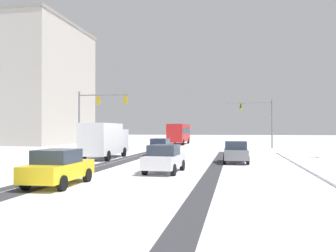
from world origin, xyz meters
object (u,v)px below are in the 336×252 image
car_blue_lead (160,147)px  car_yellow_cab_fourth (58,167)px  bus_oncoming (179,132)px  car_grey_second (236,152)px  traffic_signal_near_left (96,109)px  box_truck_delivery (105,140)px  traffic_signal_far_right (260,115)px  car_white_third (164,159)px

car_blue_lead → car_yellow_cab_fourth: size_ratio=1.01×
car_yellow_cab_fourth → bus_oncoming: bus_oncoming is taller
car_blue_lead → car_grey_second: size_ratio=1.00×
traffic_signal_near_left → box_truck_delivery: size_ratio=0.87×
traffic_signal_near_left → box_truck_delivery: bearing=-60.6°
traffic_signal_far_right → car_grey_second: size_ratio=1.57×
box_truck_delivery → traffic_signal_near_left: bearing=119.4°
traffic_signal_near_left → car_blue_lead: 8.07m
car_blue_lead → car_yellow_cab_fourth: same height
traffic_signal_near_left → car_yellow_cab_fourth: bearing=-71.8°
car_grey_second → box_truck_delivery: box_truck_delivery is taller
bus_oncoming → traffic_signal_near_left: bearing=-101.9°
car_yellow_cab_fourth → box_truck_delivery: size_ratio=0.55×
car_blue_lead → car_grey_second: (7.26, -6.91, 0.00)m
car_blue_lead → car_white_third: (3.19, -13.65, 0.00)m
box_truck_delivery → car_blue_lead: bearing=53.0°
bus_oncoming → car_blue_lead: bearing=-85.2°
car_white_third → car_grey_second: bearing=58.8°
traffic_signal_far_right → bus_oncoming: bearing=141.6°
car_blue_lead → traffic_signal_near_left: bearing=173.8°
box_truck_delivery → bus_oncoming: bearing=86.6°
car_blue_lead → bus_oncoming: bus_oncoming is taller
car_yellow_cab_fourth → car_grey_second: bearing=57.5°
traffic_signal_far_right → box_truck_delivery: bearing=-125.9°
car_grey_second → bus_oncoming: bus_oncoming is taller
traffic_signal_far_right → traffic_signal_near_left: size_ratio=1.00×
bus_oncoming → box_truck_delivery: 29.68m
traffic_signal_far_right → traffic_signal_near_left: bearing=-141.6°
traffic_signal_near_left → traffic_signal_far_right: bearing=38.4°
traffic_signal_far_right → bus_oncoming: 16.17m
traffic_signal_near_left → car_white_third: traffic_signal_near_left is taller
car_blue_lead → car_grey_second: bearing=-43.6°
bus_oncoming → car_grey_second: bearing=-73.5°
car_white_third → car_yellow_cab_fourth: (-3.70, -5.48, 0.00)m
car_white_third → bus_oncoming: bus_oncoming is taller
car_grey_second → box_truck_delivery: 11.25m
traffic_signal_near_left → car_yellow_cab_fourth: size_ratio=1.57×
traffic_signal_near_left → car_grey_second: bearing=-28.2°
car_blue_lead → box_truck_delivery: (-3.80, -5.05, 0.82)m
traffic_signal_far_right → car_grey_second: (-3.20, -21.56, -3.60)m
traffic_signal_near_left → car_blue_lead: bearing=-6.2°
traffic_signal_far_right → car_grey_second: bearing=-98.4°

